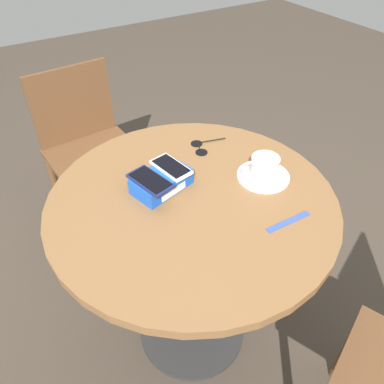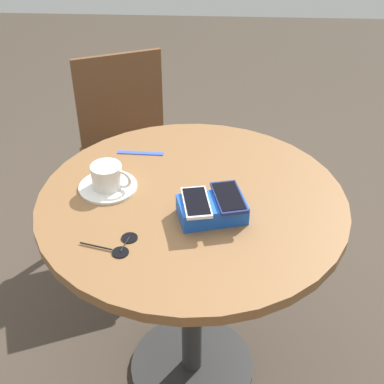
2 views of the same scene
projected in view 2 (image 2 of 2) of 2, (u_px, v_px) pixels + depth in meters
The scene contains 10 objects.
ground_plane at pixel (192, 367), 1.92m from camera, with size 8.00×8.00×0.00m, color #42382D.
round_table at pixel (192, 239), 1.57m from camera, with size 0.86×0.86×0.75m.
phone_box at pixel (212, 209), 1.39m from camera, with size 0.19×0.14×0.05m.
phone_navy at pixel (229, 197), 1.38m from camera, with size 0.10×0.15×0.01m.
phone_white at pixel (196, 202), 1.37m from camera, with size 0.09×0.14×0.01m.
saucer at pixel (108, 187), 1.51m from camera, with size 0.17×0.17×0.01m, color silver.
coffee_cup at pixel (108, 176), 1.49m from camera, with size 0.12×0.09×0.07m.
lanyard_strap at pixel (141, 153), 1.67m from camera, with size 0.14×0.02×0.00m, color blue.
sunglasses at pixel (122, 245), 1.31m from camera, with size 0.14×0.10×0.01m.
chair_far_side at pixel (130, 154), 2.27m from camera, with size 0.51×0.51×0.83m.
Camera 2 is at (-0.06, 1.19, 1.63)m, focal length 50.00 mm.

